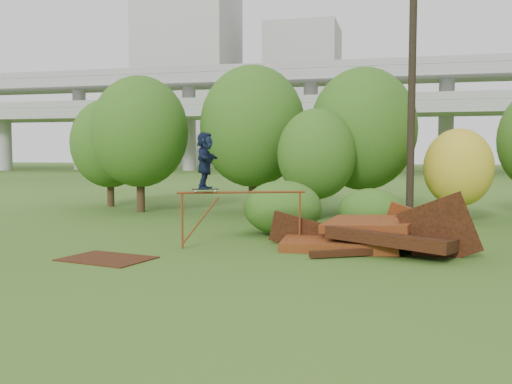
% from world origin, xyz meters
% --- Properties ---
extents(ground, '(240.00, 240.00, 0.00)m').
position_xyz_m(ground, '(0.00, 0.00, 0.00)').
color(ground, '#2D5116').
rests_on(ground, ground).
extents(scrap_pile, '(5.87, 3.07, 2.13)m').
position_xyz_m(scrap_pile, '(2.35, 2.47, 0.40)').
color(scrap_pile, '#431C0C').
rests_on(scrap_pile, ground).
extents(grind_rail, '(3.43, 1.39, 1.60)m').
position_xyz_m(grind_rail, '(-1.26, 2.17, 1.23)').
color(grind_rail, maroon).
rests_on(grind_rail, ground).
extents(skateboard, '(0.77, 0.46, 0.08)m').
position_xyz_m(skateboard, '(-2.22, 1.79, 1.67)').
color(skateboard, black).
rests_on(skateboard, grind_rail).
extents(skater, '(0.66, 1.52, 1.59)m').
position_xyz_m(skater, '(-2.22, 1.79, 2.48)').
color(skater, '#121D38').
rests_on(skater, skateboard).
extents(flat_plate, '(2.44, 1.97, 0.03)m').
position_xyz_m(flat_plate, '(-4.09, -0.42, 0.01)').
color(flat_plate, '#3A1B0C').
rests_on(flat_plate, ground).
extents(tree_0, '(4.34, 4.34, 6.12)m').
position_xyz_m(tree_0, '(-8.27, 10.33, 3.62)').
color(tree_0, black).
rests_on(tree_0, ground).
extents(tree_1, '(4.73, 4.73, 6.58)m').
position_xyz_m(tree_1, '(-3.33, 11.50, 3.85)').
color(tree_1, black).
rests_on(tree_1, ground).
extents(tree_2, '(3.16, 3.16, 4.45)m').
position_xyz_m(tree_2, '(-0.15, 9.39, 2.63)').
color(tree_2, black).
rests_on(tree_2, ground).
extents(tree_3, '(4.55, 4.55, 6.31)m').
position_xyz_m(tree_3, '(1.54, 11.47, 3.69)').
color(tree_3, black).
rests_on(tree_3, ground).
extents(tree_4, '(2.62, 2.62, 3.62)m').
position_xyz_m(tree_4, '(5.27, 9.82, 2.11)').
color(tree_4, black).
rests_on(tree_4, ground).
extents(tree_6, '(3.84, 3.84, 5.37)m').
position_xyz_m(tree_6, '(-10.90, 12.43, 3.15)').
color(tree_6, black).
rests_on(tree_6, ground).
extents(shrub_left, '(2.58, 2.38, 1.79)m').
position_xyz_m(shrub_left, '(-0.62, 4.87, 0.89)').
color(shrub_left, '#1F4311').
rests_on(shrub_left, ground).
extents(shrub_right, '(2.15, 1.97, 1.52)m').
position_xyz_m(shrub_right, '(2.18, 5.69, 0.76)').
color(shrub_right, '#1F4311').
rests_on(shrub_right, ground).
extents(utility_pole, '(1.40, 0.28, 10.73)m').
position_xyz_m(utility_pole, '(3.47, 8.89, 5.44)').
color(utility_pole, black).
rests_on(utility_pole, ground).
extents(freeway_overpass, '(160.00, 15.00, 13.70)m').
position_xyz_m(freeway_overpass, '(0.00, 62.92, 10.32)').
color(freeway_overpass, gray).
rests_on(freeway_overpass, ground).
extents(building_left, '(18.00, 16.00, 35.00)m').
position_xyz_m(building_left, '(-38.00, 95.00, 17.50)').
color(building_left, '#9E9E99').
rests_on(building_left, ground).
extents(building_right, '(14.00, 14.00, 28.00)m').
position_xyz_m(building_right, '(-16.00, 102.00, 14.00)').
color(building_right, '#9E9E99').
rests_on(building_right, ground).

